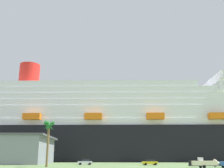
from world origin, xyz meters
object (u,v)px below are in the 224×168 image
at_px(cruise_ship, 98,129).
at_px(palm_tree, 49,130).
at_px(parked_car_silver_sedan, 85,162).
at_px(small_boat_on_trailer, 206,163).
at_px(parked_car_yellow_taxi, 150,162).

distance_m(cruise_ship, palm_tree, 75.17).
distance_m(palm_tree, parked_car_silver_sedan, 20.78).
bearing_deg(small_boat_on_trailer, parked_car_yellow_taxi, 110.22).
height_order(cruise_ship, small_boat_on_trailer, cruise_ship).
distance_m(small_boat_on_trailer, palm_tree, 36.03).
xyz_separation_m(parked_car_yellow_taxi, parked_car_silver_sedan, (-18.42, 4.80, -0.00)).
bearing_deg(cruise_ship, parked_car_yellow_taxi, -77.04).
relative_size(palm_tree, parked_car_silver_sedan, 2.36).
relative_size(small_boat_on_trailer, parked_car_silver_sedan, 1.71).
bearing_deg(cruise_ship, palm_tree, -99.71).
xyz_separation_m(small_boat_on_trailer, palm_tree, (-34.31, 8.09, 7.44)).
xyz_separation_m(cruise_ship, palm_tree, (-12.61, -73.71, -7.67)).
bearing_deg(parked_car_silver_sedan, small_boat_on_trailer, -44.47).
xyz_separation_m(cruise_ship, parked_car_yellow_taxi, (14.04, -60.99, -15.24)).
bearing_deg(parked_car_yellow_taxi, small_boat_on_trailer, -69.78).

